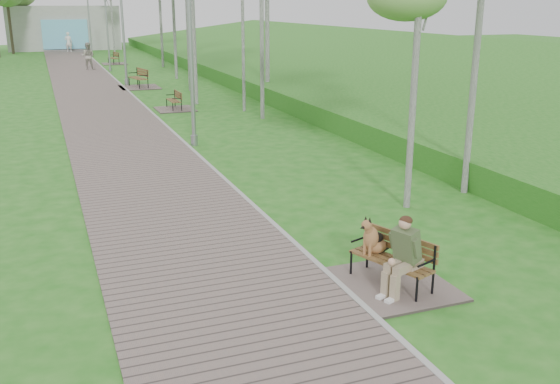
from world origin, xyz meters
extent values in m
plane|color=#1E6816|center=(0.00, 0.00, 0.00)|extent=(120.00, 120.00, 0.00)
cube|color=#6F605A|center=(-1.75, 21.50, 0.02)|extent=(3.50, 67.00, 0.04)
cube|color=#999993|center=(0.00, 21.50, 0.03)|extent=(0.10, 67.00, 0.05)
cube|color=#4D8F34|center=(12.00, 20.00, 0.00)|extent=(14.00, 70.00, 1.60)
cube|color=#9E9E99|center=(-1.50, 51.00, 2.00)|extent=(10.00, 5.00, 4.00)
cube|color=#62B8DC|center=(-1.50, 48.40, 1.50)|extent=(4.00, 0.20, 2.60)
cube|color=#6F605A|center=(0.78, -5.69, 0.02)|extent=(1.67, 1.86, 0.04)
cube|color=brown|center=(0.73, -5.69, 0.42)|extent=(0.87, 1.45, 0.04)
cube|color=brown|center=(0.94, -5.62, 0.67)|extent=(0.51, 1.32, 0.31)
cube|color=#6F605A|center=(1.06, 12.18, 0.02)|extent=(1.54, 1.71, 0.04)
cube|color=brown|center=(1.01, 12.18, 0.38)|extent=(0.41, 1.29, 0.03)
cube|color=brown|center=(1.21, 12.18, 0.61)|extent=(0.06, 1.28, 0.28)
cube|color=#6F605A|center=(0.75, 19.80, 0.02)|extent=(1.98, 2.20, 0.04)
cube|color=brown|center=(0.70, 19.80, 0.50)|extent=(0.81, 1.72, 0.04)
cube|color=brown|center=(0.96, 19.85, 0.79)|extent=(0.37, 1.63, 0.36)
cube|color=#6F605A|center=(1.09, 33.81, 0.02)|extent=(1.70, 1.89, 0.04)
cube|color=brown|center=(1.04, 33.81, 0.43)|extent=(0.66, 1.47, 0.04)
cube|color=brown|center=(1.27, 33.85, 0.68)|extent=(0.28, 1.40, 0.31)
cylinder|color=gray|center=(0.23, 5.25, 0.16)|extent=(0.22, 0.22, 0.33)
cylinder|color=gray|center=(0.23, 5.25, 2.72)|extent=(0.13, 0.13, 5.43)
cylinder|color=gray|center=(0.28, 21.07, 0.17)|extent=(0.22, 0.22, 0.33)
cylinder|color=gray|center=(0.28, 21.07, 2.79)|extent=(0.13, 0.13, 5.57)
cylinder|color=gray|center=(0.27, 28.80, 0.13)|extent=(0.18, 0.18, 0.26)
cylinder|color=gray|center=(0.27, 28.80, 2.20)|extent=(0.11, 0.11, 4.40)
cylinder|color=gray|center=(0.27, 28.80, 4.44)|extent=(0.16, 0.16, 0.22)
cylinder|color=gray|center=(0.18, 41.52, 0.15)|extent=(0.20, 0.20, 0.29)
cylinder|color=gray|center=(0.18, 41.52, 2.45)|extent=(0.12, 0.12, 4.90)
imported|color=silver|center=(-1.36, 46.83, 0.89)|extent=(0.75, 0.62, 1.78)
imported|color=gray|center=(-0.97, 30.09, 0.89)|extent=(1.04, 0.93, 1.78)
cylinder|color=silver|center=(3.10, -2.38, 3.34)|extent=(0.16, 0.16, 6.67)
cylinder|color=silver|center=(3.63, 10.82, 4.11)|extent=(0.16, 0.16, 8.23)
cylinder|color=silver|center=(2.98, 17.71, 4.15)|extent=(0.20, 0.20, 8.31)
cylinder|color=silver|center=(3.92, 20.58, 3.96)|extent=(0.15, 0.15, 7.92)
cylinder|color=silver|center=(3.40, 23.04, 4.32)|extent=(0.19, 0.19, 8.64)
cylinder|color=silver|center=(2.20, 43.11, 3.86)|extent=(0.17, 0.17, 7.71)
cylinder|color=silver|center=(3.92, 50.11, 4.31)|extent=(0.19, 0.19, 8.62)
camera|label=1|loc=(-4.04, -13.40, 4.24)|focal=40.00mm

